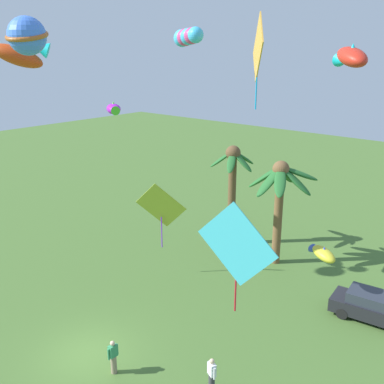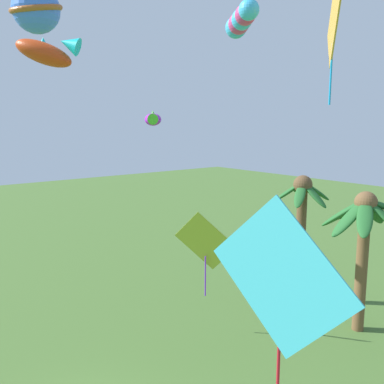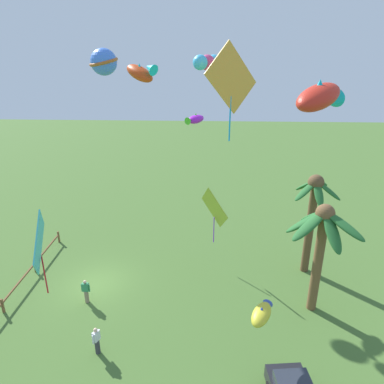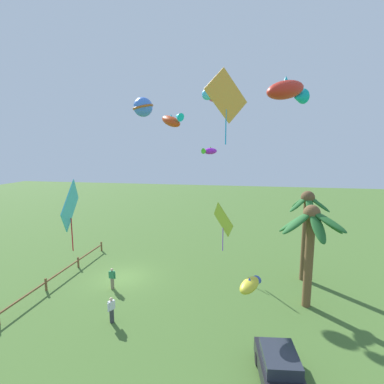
# 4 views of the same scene
# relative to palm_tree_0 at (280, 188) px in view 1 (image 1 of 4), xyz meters

# --- Properties ---
(ground_plane) EXTENTS (120.00, 120.00, 0.00)m
(ground_plane) POSITION_rel_palm_tree_0_xyz_m (-1.81, -13.75, -5.13)
(ground_plane) COLOR #476B2D
(palm_tree_0) EXTENTS (4.23, 4.22, 6.86)m
(palm_tree_0) POSITION_rel_palm_tree_0_xyz_m (0.00, 0.00, 0.00)
(palm_tree_0) COLOR brown
(palm_tree_0) RESTS_ON ground
(palm_tree_1) EXTENTS (3.14, 3.19, 7.18)m
(palm_tree_1) POSITION_rel_palm_tree_0_xyz_m (-4.02, 0.58, -0.11)
(palm_tree_1) COLOR brown
(palm_tree_1) RESTS_ON ground
(parked_car_0) EXTENTS (4.06, 2.12, 1.51)m
(parked_car_0) POSITION_rel_palm_tree_0_xyz_m (7.02, -2.54, -4.38)
(parked_car_0) COLOR black
(parked_car_0) RESTS_ON ground
(spectator_0) EXTENTS (0.51, 0.37, 1.59)m
(spectator_0) POSITION_rel_palm_tree_0_xyz_m (3.99, -11.93, -4.31)
(spectator_0) COLOR #38383D
(spectator_0) RESTS_ON ground
(spectator_1) EXTENTS (0.26, 0.55, 1.59)m
(spectator_1) POSITION_rel_palm_tree_0_xyz_m (0.08, -13.76, -4.31)
(spectator_1) COLOR gray
(spectator_1) RESTS_ON ground
(kite_tube_0) EXTENTS (2.89, 2.21, 0.90)m
(kite_tube_0) POSITION_rel_palm_tree_0_xyz_m (-2.30, -6.10, 8.82)
(kite_tube_0) COLOR #3CB7F2
(kite_diamond_1) EXTENTS (2.05, 2.42, 4.35)m
(kite_diamond_1) POSITION_rel_palm_tree_0_xyz_m (1.41, -5.45, 8.22)
(kite_diamond_1) COLOR gold
(kite_fish_2) EXTENTS (1.81, 1.52, 0.71)m
(kite_fish_2) POSITION_rel_palm_tree_0_xyz_m (-6.75, -7.35, 5.04)
(kite_fish_2) COLOR #A41ED0
(kite_ball_3) EXTENTS (2.45, 2.45, 1.64)m
(kite_ball_3) POSITION_rel_palm_tree_0_xyz_m (-5.43, -12.98, 8.77)
(kite_ball_3) COLOR #4379ED
(kite_fish_4) EXTENTS (2.55, 2.50, 1.28)m
(kite_fish_4) POSITION_rel_palm_tree_0_xyz_m (4.60, -2.48, 7.87)
(kite_fish_4) COLOR red
(kite_diamond_5) EXTENTS (2.51, 1.81, 4.19)m
(kite_diamond_5) POSITION_rel_palm_tree_0_xyz_m (-4.60, -5.91, -0.69)
(kite_diamond_5) COLOR #9FB72F
(kite_fish_6) EXTENTS (2.72, 3.00, 1.77)m
(kite_fish_6) POSITION_rel_palm_tree_0_xyz_m (-9.03, -11.33, 7.97)
(kite_fish_6) COLOR red
(kite_diamond_7) EXTENTS (2.62, 0.75, 3.75)m
(kite_diamond_7) POSITION_rel_palm_tree_0_xyz_m (5.75, -13.03, 2.31)
(kite_diamond_7) COLOR #3DBDCD
(kite_fish_8) EXTENTS (1.86, 1.41, 0.79)m
(kite_fish_8) POSITION_rel_palm_tree_0_xyz_m (4.75, -3.86, -1.61)
(kite_fish_8) COLOR gold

